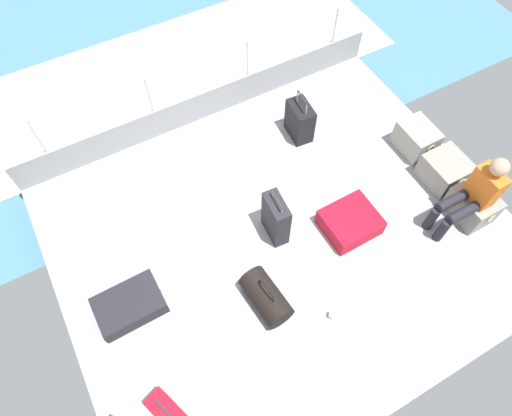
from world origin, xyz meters
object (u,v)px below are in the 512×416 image
(cargo_crate_0, at_px, (416,139))
(duffel_bag, at_px, (266,297))
(cargo_crate_1, at_px, (445,171))
(suitcase_0, at_px, (276,218))
(passenger_seated, at_px, (474,194))
(suitcase_1, at_px, (130,305))
(suitcase_4, at_px, (350,222))
(suitcase_2, at_px, (300,121))
(paper_cup, at_px, (332,315))
(cargo_crate_2, at_px, (472,205))

(cargo_crate_0, distance_m, duffel_bag, 2.94)
(cargo_crate_1, height_order, suitcase_0, suitcase_0)
(passenger_seated, height_order, suitcase_1, passenger_seated)
(passenger_seated, xyz_separation_m, suitcase_4, (-0.54, -1.21, -0.44))
(suitcase_2, bearing_deg, cargo_crate_1, 38.30)
(suitcase_0, height_order, paper_cup, suitcase_0)
(suitcase_1, height_order, suitcase_4, suitcase_4)
(suitcase_0, relative_size, paper_cup, 7.32)
(cargo_crate_2, distance_m, duffel_bag, 2.73)
(suitcase_4, relative_size, duffel_bag, 1.00)
(cargo_crate_0, relative_size, passenger_seated, 0.50)
(suitcase_4, bearing_deg, suitcase_2, 171.26)
(suitcase_1, height_order, paper_cup, suitcase_1)
(cargo_crate_2, height_order, passenger_seated, passenger_seated)
(suitcase_0, bearing_deg, passenger_seated, 65.73)
(suitcase_0, distance_m, suitcase_4, 0.91)
(suitcase_0, height_order, duffel_bag, suitcase_0)
(passenger_seated, bearing_deg, cargo_crate_2, 90.00)
(suitcase_0, height_order, suitcase_1, suitcase_0)
(cargo_crate_1, bearing_deg, suitcase_4, -89.37)
(cargo_crate_1, distance_m, passenger_seated, 0.71)
(duffel_bag, bearing_deg, cargo_crate_0, 108.38)
(cargo_crate_1, xyz_separation_m, passenger_seated, (0.55, -0.23, 0.38))
(cargo_crate_2, xyz_separation_m, suitcase_0, (-0.91, -2.20, 0.13))
(paper_cup, bearing_deg, passenger_seated, 98.24)
(cargo_crate_2, relative_size, duffel_bag, 0.87)
(suitcase_2, relative_size, suitcase_4, 1.11)
(passenger_seated, height_order, paper_cup, passenger_seated)
(cargo_crate_2, bearing_deg, suitcase_2, -151.01)
(cargo_crate_1, height_order, suitcase_1, cargo_crate_1)
(cargo_crate_0, height_order, paper_cup, cargo_crate_0)
(cargo_crate_2, relative_size, passenger_seated, 0.51)
(cargo_crate_0, height_order, suitcase_0, suitcase_0)
(suitcase_1, bearing_deg, suitcase_2, 113.11)
(suitcase_2, height_order, paper_cup, suitcase_2)
(suitcase_2, distance_m, suitcase_4, 1.56)
(cargo_crate_0, distance_m, suitcase_4, 1.57)
(suitcase_4, bearing_deg, paper_cup, -43.82)
(cargo_crate_2, xyz_separation_m, paper_cup, (0.29, -2.18, -0.14))
(cargo_crate_2, distance_m, paper_cup, 2.20)
(suitcase_4, distance_m, paper_cup, 1.14)
(suitcase_0, distance_m, paper_cup, 1.23)
(cargo_crate_0, relative_size, suitcase_4, 0.85)
(suitcase_2, xyz_separation_m, suitcase_4, (1.54, -0.24, -0.14))
(cargo_crate_1, height_order, duffel_bag, duffel_bag)
(cargo_crate_2, height_order, suitcase_0, suitcase_0)
(suitcase_1, bearing_deg, cargo_crate_2, 78.23)
(suitcase_1, relative_size, suitcase_4, 1.14)
(passenger_seated, bearing_deg, suitcase_4, -113.95)
(cargo_crate_0, distance_m, suitcase_1, 4.11)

